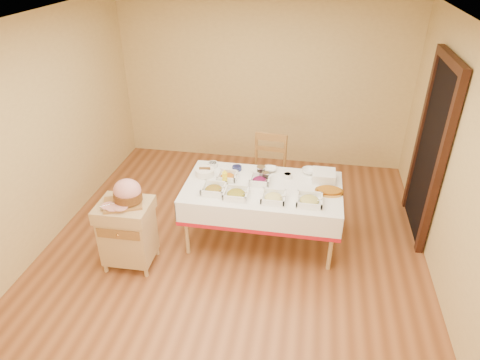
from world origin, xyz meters
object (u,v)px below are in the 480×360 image
(butcher_cart, at_px, (127,231))
(ham_on_board, at_px, (127,193))
(dining_chair, at_px, (268,172))
(mustard_bottle, at_px, (225,177))
(plate_stack, at_px, (324,176))
(brass_platter, at_px, (329,191))
(dining_table, at_px, (262,198))
(preserve_jar_left, at_px, (261,172))
(bread_basket, at_px, (205,172))
(preserve_jar_right, at_px, (266,177))

(butcher_cart, distance_m, ham_on_board, 0.47)
(butcher_cart, distance_m, dining_chair, 2.02)
(butcher_cart, xyz_separation_m, mustard_bottle, (0.96, 0.69, 0.39))
(plate_stack, xyz_separation_m, brass_platter, (0.07, -0.28, -0.04))
(brass_platter, bearing_deg, dining_table, 179.29)
(butcher_cart, relative_size, dining_chair, 0.78)
(ham_on_board, bearing_deg, plate_stack, 24.57)
(preserve_jar_left, xyz_separation_m, plate_stack, (0.74, 0.05, -0.00))
(dining_chair, relative_size, bread_basket, 4.53)
(butcher_cart, bearing_deg, preserve_jar_right, 30.64)
(dining_chair, xyz_separation_m, preserve_jar_right, (0.04, -0.63, 0.28))
(dining_chair, distance_m, ham_on_board, 2.00)
(preserve_jar_right, distance_m, brass_platter, 0.76)
(dining_table, distance_m, plate_stack, 0.77)
(preserve_jar_left, height_order, plate_stack, preserve_jar_left)
(mustard_bottle, xyz_separation_m, bread_basket, (-0.28, 0.15, -0.04))
(butcher_cart, xyz_separation_m, bread_basket, (0.68, 0.84, 0.35))
(butcher_cart, bearing_deg, dining_table, 26.62)
(preserve_jar_right, height_order, brass_platter, preserve_jar_right)
(ham_on_board, relative_size, bread_basket, 1.86)
(dining_chair, bearing_deg, plate_stack, -34.67)
(dining_table, xyz_separation_m, mustard_bottle, (-0.45, -0.02, 0.24))
(mustard_bottle, distance_m, plate_stack, 1.17)
(dining_table, height_order, butcher_cart, butcher_cart)
(mustard_bottle, height_order, brass_platter, mustard_bottle)
(bread_basket, bearing_deg, preserve_jar_right, 0.02)
(dining_chair, relative_size, plate_stack, 3.86)
(preserve_jar_left, bearing_deg, butcher_cart, -145.57)
(preserve_jar_left, distance_m, preserve_jar_right, 0.11)
(dining_table, xyz_separation_m, brass_platter, (0.76, -0.01, 0.18))
(dining_table, bearing_deg, ham_on_board, -153.79)
(preserve_jar_right, distance_m, mustard_bottle, 0.49)
(ham_on_board, relative_size, plate_stack, 1.58)
(preserve_jar_right, bearing_deg, ham_on_board, -149.62)
(butcher_cart, bearing_deg, preserve_jar_left, 34.43)
(ham_on_board, bearing_deg, bread_basket, 51.60)
(dining_chair, height_order, plate_stack, dining_chair)
(bread_basket, bearing_deg, dining_chair, 41.86)
(dining_chair, distance_m, mustard_bottle, 0.94)
(brass_platter, bearing_deg, preserve_jar_left, 164.03)
(dining_chair, distance_m, preserve_jar_right, 0.69)
(ham_on_board, xyz_separation_m, plate_stack, (2.06, 0.94, -0.11))
(brass_platter, bearing_deg, mustard_bottle, -179.73)
(bread_basket, distance_m, plate_stack, 1.42)
(preserve_jar_right, xyz_separation_m, bread_basket, (-0.74, -0.00, -0.01))
(dining_table, xyz_separation_m, butcher_cart, (-1.41, -0.71, -0.14))
(preserve_jar_left, distance_m, bread_basket, 0.68)
(mustard_bottle, bearing_deg, butcher_cart, -144.32)
(dining_chair, bearing_deg, preserve_jar_right, -86.41)
(mustard_bottle, xyz_separation_m, plate_stack, (1.14, 0.28, -0.03))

